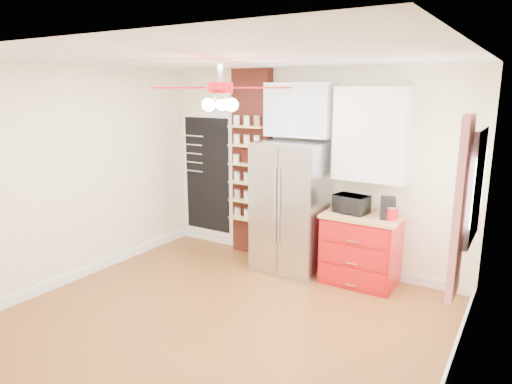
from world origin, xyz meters
The scene contains 21 objects.
floor centered at (0.00, 0.00, 0.00)m, with size 4.50×4.50×0.00m, color brown.
ceiling centered at (0.00, 0.00, 2.70)m, with size 4.50×4.50×0.00m, color white.
wall_back centered at (0.00, 2.00, 1.35)m, with size 4.50×0.02×2.70m, color #F9F0C8.
wall_front centered at (0.00, -2.00, 1.35)m, with size 4.50×0.02×2.70m, color #F9F0C8.
wall_left centered at (-2.25, 0.00, 1.35)m, with size 0.02×4.00×2.70m, color #F9F0C8.
wall_right centered at (2.25, 0.00, 1.35)m, with size 0.02×4.00×2.70m, color #F9F0C8.
chalkboard centered at (-1.70, 1.96, 1.10)m, with size 0.95×0.05×1.95m.
brick_pillar centered at (-0.85, 1.92, 1.35)m, with size 0.60×0.16×2.70m, color maroon.
fridge centered at (-0.05, 1.63, 0.88)m, with size 0.90×0.70×1.75m, color #B8B7BD.
upper_glass_cabinet centered at (-0.05, 1.82, 2.15)m, with size 0.90×0.35×0.70m, color white.
red_cabinet centered at (0.92, 1.68, 0.45)m, with size 0.94×0.64×0.90m.
upper_shelf_unit centered at (0.92, 1.85, 1.88)m, with size 0.90×0.30×1.15m, color white.
window centered at (2.23, 0.90, 1.55)m, with size 0.04×0.75×1.05m, color white.
curtain centered at (2.18, 0.35, 1.45)m, with size 0.06×0.40×1.55m, color red.
ceiling_fan centered at (0.00, 0.00, 2.42)m, with size 1.40×1.40×0.44m.
toaster_oven centered at (0.76, 1.68, 1.01)m, with size 0.41×0.28×0.23m, color black.
coffee_maker centered at (1.23, 1.67, 1.03)m, with size 0.17×0.20×0.26m, color black.
canister_left centered at (1.29, 1.60, 0.97)m, with size 0.10×0.10×0.15m, color red.
canister_right centered at (1.29, 1.73, 0.96)m, with size 0.10×0.10×0.13m, color #AB0917.
pantry_jar_oats centered at (-1.02, 1.76, 1.43)m, with size 0.09×0.09×0.12m, color beige.
pantry_jar_beans centered at (-0.74, 1.77, 1.44)m, with size 0.10×0.10×0.14m, color #9D884F.
Camera 1 is at (2.66, -3.65, 2.42)m, focal length 32.00 mm.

